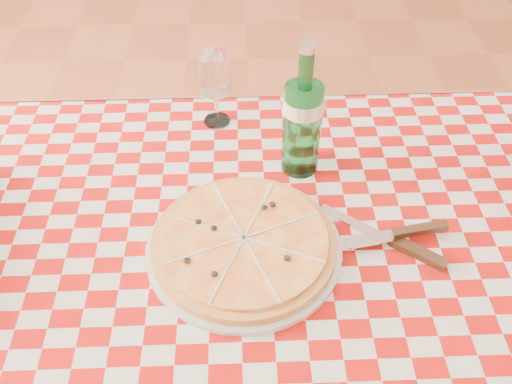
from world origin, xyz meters
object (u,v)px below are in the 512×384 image
dining_table (267,271)px  pizza_plate (244,243)px  water_bottle (303,111)px  wine_glass (215,90)px

dining_table → pizza_plate: 0.13m
water_bottle → wine_glass: bearing=137.1°
dining_table → pizza_plate: bearing=-145.9°
dining_table → water_bottle: water_bottle is taller
dining_table → water_bottle: (0.08, 0.19, 0.24)m
dining_table → pizza_plate: pizza_plate is taller
water_bottle → wine_glass: size_ratio=1.66×
pizza_plate → wine_glass: 0.40m
dining_table → water_bottle: bearing=68.9°
pizza_plate → wine_glass: wine_glass is taller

